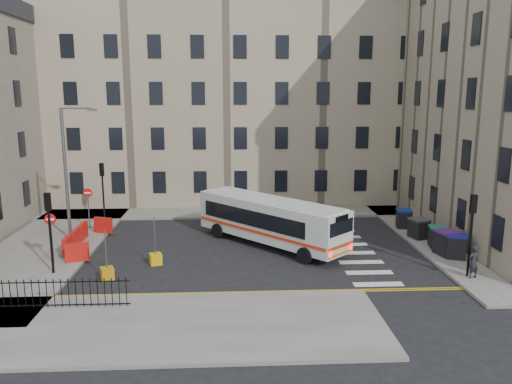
{
  "coord_description": "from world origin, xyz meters",
  "views": [
    {
      "loc": [
        -3.04,
        -28.29,
        9.04
      ],
      "look_at": [
        -1.48,
        1.96,
        3.0
      ],
      "focal_mm": 35.0,
      "sensor_mm": 36.0,
      "label": 1
    }
  ],
  "objects": [
    {
      "name": "streetlamp",
      "position": [
        -13.0,
        2.0,
        4.34
      ],
      "size": [
        0.5,
        0.22,
        8.14
      ],
      "color": "#595B5E",
      "rests_on": "pavement_west"
    },
    {
      "name": "traffic_light_sw",
      "position": [
        -12.0,
        -4.0,
        2.87
      ],
      "size": [
        0.28,
        0.22,
        4.1
      ],
      "color": "black",
      "rests_on": "pavement_west"
    },
    {
      "name": "bollard_chevron",
      "position": [
        -9.17,
        -4.66,
        0.3
      ],
      "size": [
        0.79,
        0.79,
        0.6
      ],
      "primitive_type": "cube",
      "rotation": [
        0.0,
        0.0,
        0.4
      ],
      "color": "#C0800B",
      "rests_on": "ground"
    },
    {
      "name": "traffic_light_east",
      "position": [
        8.6,
        -5.5,
        2.87
      ],
      "size": [
        0.28,
        0.22,
        4.1
      ],
      "color": "black",
      "rests_on": "pavement_east"
    },
    {
      "name": "roadworks_barriers",
      "position": [
        -11.84,
        0.5,
        0.65
      ],
      "size": [
        1.66,
        6.26,
        1.0
      ],
      "color": "red",
      "rests_on": "pavement_west"
    },
    {
      "name": "wheelie_bin_c",
      "position": [
        9.05,
        -0.79,
        0.77
      ],
      "size": [
        1.14,
        1.26,
        1.23
      ],
      "rotation": [
        0.0,
        0.0,
        -0.18
      ],
      "color": "black",
      "rests_on": "pavement_east"
    },
    {
      "name": "terrace_north",
      "position": [
        -7.0,
        15.5,
        8.62
      ],
      "size": [
        38.3,
        10.8,
        17.2
      ],
      "color": "tan",
      "rests_on": "ground"
    },
    {
      "name": "wheelie_bin_d",
      "position": [
        8.63,
        1.11,
        0.77
      ],
      "size": [
        1.25,
        1.35,
        1.23
      ],
      "rotation": [
        0.0,
        0.0,
        0.3
      ],
      "color": "black",
      "rests_on": "pavement_east"
    },
    {
      "name": "wheelie_bin_e",
      "position": [
        8.54,
        3.58,
        0.77
      ],
      "size": [
        1.17,
        1.28,
        1.24
      ],
      "rotation": [
        0.0,
        0.0,
        -0.19
      ],
      "color": "black",
      "rests_on": "pavement_east"
    },
    {
      "name": "bus",
      "position": [
        -0.71,
        0.53,
        1.61
      ],
      "size": [
        8.62,
        9.08,
        2.78
      ],
      "rotation": [
        0.0,
        0.0,
        0.74
      ],
      "color": "silver",
      "rests_on": "ground"
    },
    {
      "name": "ground",
      "position": [
        0.0,
        0.0,
        0.0
      ],
      "size": [
        120.0,
        120.0,
        0.0
      ],
      "primitive_type": "plane",
      "color": "black",
      "rests_on": "ground"
    },
    {
      "name": "no_entry_south",
      "position": [
        -12.5,
        -2.5,
        2.08
      ],
      "size": [
        0.6,
        0.08,
        3.0
      ],
      "color": "#595B5E",
      "rests_on": "pavement_west"
    },
    {
      "name": "pavement_east",
      "position": [
        9.0,
        4.0,
        0.07
      ],
      "size": [
        2.4,
        26.0,
        0.15
      ],
      "primitive_type": "cube",
      "color": "slate",
      "rests_on": "ground"
    },
    {
      "name": "wheelie_bin_b",
      "position": [
        8.97,
        -2.2,
        0.85
      ],
      "size": [
        1.35,
        1.47,
        1.38
      ],
      "rotation": [
        0.0,
        0.0,
        0.24
      ],
      "color": "black",
      "rests_on": "pavement_east"
    },
    {
      "name": "bollard_yellow",
      "position": [
        -7.1,
        -2.58,
        0.3
      ],
      "size": [
        0.77,
        0.77,
        0.6
      ],
      "primitive_type": "cube",
      "rotation": [
        0.0,
        0.0,
        0.35
      ],
      "color": "gold",
      "rests_on": "ground"
    },
    {
      "name": "no_entry_north",
      "position": [
        -12.5,
        4.5,
        2.08
      ],
      "size": [
        0.6,
        0.08,
        3.0
      ],
      "color": "#595B5E",
      "rests_on": "pavement_west"
    },
    {
      "name": "pavement_west",
      "position": [
        -14.0,
        1.0,
        0.07
      ],
      "size": [
        6.0,
        22.0,
        0.15
      ],
      "primitive_type": "cube",
      "color": "slate",
      "rests_on": "ground"
    },
    {
      "name": "pavement_sw",
      "position": [
        -7.0,
        -10.0,
        0.07
      ],
      "size": [
        20.0,
        6.0,
        0.15
      ],
      "primitive_type": "cube",
      "color": "slate",
      "rests_on": "ground"
    },
    {
      "name": "traffic_light_nw",
      "position": [
        -12.0,
        6.5,
        2.87
      ],
      "size": [
        0.28,
        0.22,
        4.1
      ],
      "color": "black",
      "rests_on": "pavement_west"
    },
    {
      "name": "iron_railings",
      "position": [
        -11.25,
        -8.2,
        0.75
      ],
      "size": [
        7.8,
        0.04,
        1.2
      ],
      "color": "black",
      "rests_on": "pavement_sw"
    },
    {
      "name": "pavement_north",
      "position": [
        -6.0,
        8.6,
        0.07
      ],
      "size": [
        36.0,
        3.2,
        0.15
      ],
      "primitive_type": "cube",
      "color": "slate",
      "rests_on": "ground"
    },
    {
      "name": "pedestrian",
      "position": [
        8.72,
        -5.77,
        0.96
      ],
      "size": [
        0.69,
        0.56,
        1.63
      ],
      "primitive_type": "imported",
      "rotation": [
        0.0,
        0.0,
        3.48
      ],
      "color": "black",
      "rests_on": "pavement_east"
    },
    {
      "name": "wheelie_bin_a",
      "position": [
        9.25,
        -2.63,
        0.82
      ],
      "size": [
        1.38,
        1.48,
        1.33
      ],
      "rotation": [
        0.0,
        0.0,
        -0.32
      ],
      "color": "black",
      "rests_on": "pavement_east"
    }
  ]
}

